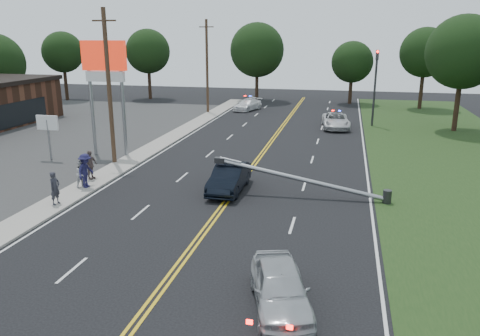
% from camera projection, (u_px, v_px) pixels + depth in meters
% --- Properties ---
extents(ground, '(120.00, 120.00, 0.00)m').
position_uv_depth(ground, '(186.00, 256.00, 18.25)').
color(ground, black).
rests_on(ground, ground).
extents(sidewalk, '(1.80, 70.00, 0.12)m').
position_uv_depth(sidewalk, '(111.00, 172.00, 29.40)').
color(sidewalk, gray).
rests_on(sidewalk, ground).
extents(centerline_yellow, '(0.36, 80.00, 0.00)m').
position_uv_depth(centerline_yellow, '(241.00, 181.00, 27.63)').
color(centerline_yellow, gold).
rests_on(centerline_yellow, ground).
extents(pylon_sign, '(3.20, 0.35, 8.00)m').
position_uv_depth(pylon_sign, '(105.00, 71.00, 31.98)').
color(pylon_sign, gray).
rests_on(pylon_sign, ground).
extents(small_sign, '(1.60, 0.14, 3.10)m').
position_uv_depth(small_sign, '(48.00, 127.00, 31.85)').
color(small_sign, gray).
rests_on(small_sign, ground).
extents(traffic_signal, '(0.28, 0.41, 7.05)m').
position_uv_depth(traffic_signal, '(375.00, 81.00, 43.48)').
color(traffic_signal, '#2D2D30').
rests_on(traffic_signal, ground).
extents(fallen_streetlight, '(9.36, 0.44, 1.91)m').
position_uv_depth(fallen_streetlight, '(311.00, 181.00, 24.61)').
color(fallen_streetlight, '#2D2D30').
rests_on(fallen_streetlight, ground).
extents(utility_pole_mid, '(1.60, 0.28, 10.00)m').
position_uv_depth(utility_pole_mid, '(109.00, 87.00, 30.08)').
color(utility_pole_mid, '#382619').
rests_on(utility_pole_mid, ground).
extents(utility_pole_far, '(1.60, 0.28, 10.00)m').
position_uv_depth(utility_pole_far, '(207.00, 66.00, 50.72)').
color(utility_pole_far, '#382619').
rests_on(utility_pole_far, ground).
extents(tree_4, '(5.28, 5.28, 8.88)m').
position_uv_depth(tree_4, '(63.00, 52.00, 60.98)').
color(tree_4, black).
rests_on(tree_4, ground).
extents(tree_5, '(5.83, 5.83, 9.22)m').
position_uv_depth(tree_5, '(148.00, 51.00, 62.09)').
color(tree_5, black).
rests_on(tree_5, ground).
extents(tree_6, '(6.94, 6.94, 10.00)m').
position_uv_depth(tree_6, '(257.00, 50.00, 60.18)').
color(tree_6, black).
rests_on(tree_6, ground).
extents(tree_7, '(5.10, 5.10, 7.71)m').
position_uv_depth(tree_7, '(352.00, 62.00, 57.91)').
color(tree_7, black).
rests_on(tree_7, ground).
extents(tree_8, '(5.68, 5.68, 9.29)m').
position_uv_depth(tree_8, '(425.00, 53.00, 53.48)').
color(tree_8, black).
rests_on(tree_8, ground).
extents(tree_9, '(6.40, 6.40, 10.14)m').
position_uv_depth(tree_9, '(464.00, 52.00, 40.48)').
color(tree_9, black).
rests_on(tree_9, ground).
extents(crashed_sedan, '(1.59, 4.52, 1.49)m').
position_uv_depth(crashed_sedan, '(229.00, 178.00, 25.77)').
color(crashed_sedan, black).
rests_on(crashed_sedan, ground).
extents(waiting_sedan, '(2.78, 4.49, 1.43)m').
position_uv_depth(waiting_sedan, '(280.00, 288.00, 14.60)').
color(waiting_sedan, '#B0B4B9').
rests_on(waiting_sedan, ground).
extents(emergency_a, '(2.86, 5.32, 1.42)m').
position_uv_depth(emergency_a, '(336.00, 121.00, 43.30)').
color(emergency_a, silver).
rests_on(emergency_a, ground).
extents(emergency_b, '(3.08, 4.75, 1.28)m').
position_uv_depth(emergency_b, '(248.00, 105.00, 53.81)').
color(emergency_b, white).
rests_on(emergency_b, ground).
extents(bystander_a, '(0.48, 0.66, 1.68)m').
position_uv_depth(bystander_a, '(55.00, 188.00, 23.34)').
color(bystander_a, '#292931').
rests_on(bystander_a, sidewalk).
extents(bystander_b, '(0.83, 0.92, 1.54)m').
position_uv_depth(bystander_b, '(82.00, 174.00, 26.06)').
color(bystander_b, '#A4A4A9').
rests_on(bystander_b, sidewalk).
extents(bystander_c, '(0.77, 1.27, 1.92)m').
position_uv_depth(bystander_c, '(86.00, 171.00, 25.94)').
color(bystander_c, '#1C1A42').
rests_on(bystander_c, sidewalk).
extents(bystander_d, '(0.70, 1.09, 1.72)m').
position_uv_depth(bystander_d, '(90.00, 165.00, 27.46)').
color(bystander_d, '#62504E').
rests_on(bystander_d, sidewalk).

